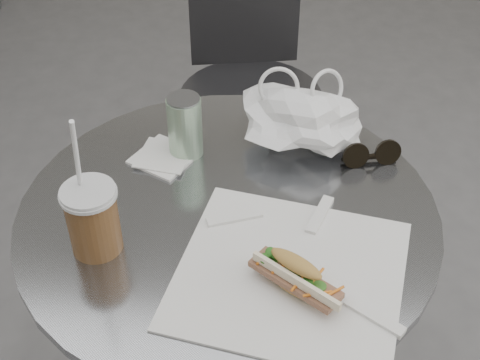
# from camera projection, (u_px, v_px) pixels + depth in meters

# --- Properties ---
(cafe_table) EXTENTS (0.76, 0.76, 0.74)m
(cafe_table) POSITION_uv_depth(u_px,v_px,m) (229.00, 308.00, 1.38)
(cafe_table) COLOR slate
(cafe_table) RESTS_ON ground
(chair_far) EXTENTS (0.41, 0.44, 0.78)m
(chair_far) POSITION_uv_depth(u_px,v_px,m) (249.00, 128.00, 2.06)
(chair_far) COLOR #2F2F31
(chair_far) RESTS_ON ground
(sandwich_paper) EXTENTS (0.42, 0.40, 0.00)m
(sandwich_paper) POSITION_uv_depth(u_px,v_px,m) (290.00, 274.00, 1.08)
(sandwich_paper) COLOR white
(sandwich_paper) RESTS_ON cafe_table
(banh_mi) EXTENTS (0.19, 0.17, 0.06)m
(banh_mi) POSITION_uv_depth(u_px,v_px,m) (295.00, 276.00, 1.04)
(banh_mi) COLOR tan
(banh_mi) RESTS_ON sandwich_paper
(iced_coffee) EXTENTS (0.09, 0.09, 0.27)m
(iced_coffee) POSITION_uv_depth(u_px,v_px,m) (93.00, 218.00, 1.09)
(iced_coffee) COLOR brown
(iced_coffee) RESTS_ON cafe_table
(sunglasses) EXTENTS (0.12, 0.05, 0.05)m
(sunglasses) POSITION_uv_depth(u_px,v_px,m) (371.00, 155.00, 1.29)
(sunglasses) COLOR black
(sunglasses) RESTS_ON cafe_table
(plastic_bag) EXTENTS (0.28, 0.24, 0.11)m
(plastic_bag) POSITION_uv_depth(u_px,v_px,m) (301.00, 120.00, 1.32)
(plastic_bag) COLOR silver
(plastic_bag) RESTS_ON cafe_table
(napkin_stack) EXTENTS (0.15, 0.15, 0.01)m
(napkin_stack) POSITION_uv_depth(u_px,v_px,m) (164.00, 157.00, 1.31)
(napkin_stack) COLOR white
(napkin_stack) RESTS_ON cafe_table
(drink_can) EXTENTS (0.07, 0.07, 0.13)m
(drink_can) POSITION_uv_depth(u_px,v_px,m) (185.00, 126.00, 1.29)
(drink_can) COLOR #518B52
(drink_can) RESTS_ON cafe_table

